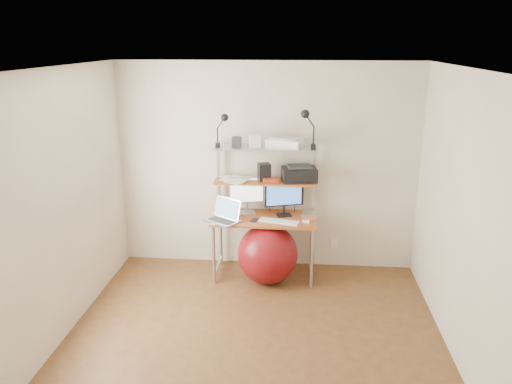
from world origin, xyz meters
TOP-DOWN VIEW (x-y plane):
  - room at (0.00, 0.00)m, footprint 3.60×3.60m
  - computer_desk at (0.00, 1.50)m, footprint 1.20×0.60m
  - wall_outlet at (0.85, 1.79)m, footprint 0.08×0.01m
  - monitor_silver at (-0.22, 1.59)m, footprint 0.43×0.19m
  - monitor_black at (0.22, 1.54)m, footprint 0.45×0.19m
  - laptop at (-0.44, 1.29)m, footprint 0.47×0.45m
  - keyboard at (0.18, 1.30)m, footprint 0.48×0.24m
  - mouse at (0.48, 1.31)m, footprint 0.08×0.05m
  - mac_mini at (0.53, 1.55)m, footprint 0.21×0.21m
  - phone at (-0.10, 1.32)m, footprint 0.10×0.14m
  - printer at (0.39, 1.58)m, footprint 0.43×0.33m
  - nas_cube at (-0.01, 1.57)m, footprint 0.17×0.17m
  - red_box at (0.07, 1.50)m, footprint 0.20×0.15m
  - scanner at (0.22, 1.60)m, footprint 0.44×0.35m
  - box_white at (-0.12, 1.53)m, footprint 0.14×0.13m
  - box_grey at (-0.33, 1.58)m, footprint 0.11×0.11m
  - clip_lamp_left at (-0.47, 1.49)m, footprint 0.15×0.08m
  - clip_lamp_right at (0.46, 1.49)m, footprint 0.18×0.10m
  - exercise_ball at (0.05, 1.28)m, footprint 0.70×0.70m
  - paper_stack at (-0.36, 1.56)m, footprint 0.40×0.41m

SIDE VIEW (x-z plane):
  - wall_outlet at x=0.85m, z-range 0.24..0.36m
  - exercise_ball at x=0.05m, z-range 0.00..0.70m
  - phone at x=-0.10m, z-range 0.74..0.75m
  - keyboard at x=0.18m, z-range 0.74..0.75m
  - mouse at x=0.48m, z-range 0.74..0.76m
  - mac_mini at x=0.53m, z-range 0.74..0.78m
  - laptop at x=-0.44m, z-range 0.63..0.96m
  - computer_desk at x=0.00m, z-range 0.17..1.74m
  - monitor_black at x=0.22m, z-range 0.74..1.21m
  - monitor_silver at x=-0.22m, z-range 0.76..1.23m
  - paper_stack at x=-0.36m, z-range 1.15..1.17m
  - red_box at x=0.07m, z-range 1.15..1.20m
  - printer at x=0.39m, z-range 1.14..1.33m
  - room at x=0.00m, z-range -0.55..3.05m
  - nas_cube at x=-0.01m, z-range 1.15..1.35m
  - scanner at x=0.22m, z-range 1.55..1.65m
  - box_grey at x=-0.33m, z-range 1.55..1.66m
  - box_white at x=-0.12m, z-range 1.55..1.69m
  - clip_lamp_left at x=-0.47m, z-range 1.64..2.02m
  - clip_lamp_right at x=0.46m, z-range 1.65..2.09m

